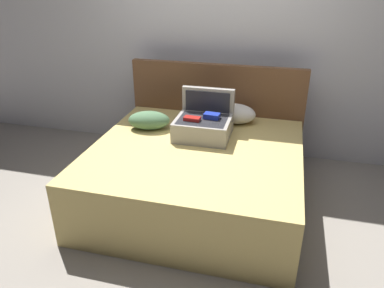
{
  "coord_description": "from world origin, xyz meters",
  "views": [
    {
      "loc": [
        0.69,
        -2.4,
        1.99
      ],
      "look_at": [
        0.0,
        0.27,
        0.66
      ],
      "focal_mm": 34.55,
      "sensor_mm": 36.0,
      "label": 1
    }
  ],
  "objects_px": {
    "hard_case_large": "(204,124)",
    "bed": "(196,176)",
    "pillow_near_headboard": "(149,120)",
    "pillow_center_head": "(235,113)"
  },
  "relations": [
    {
      "from": "hard_case_large",
      "to": "bed",
      "type": "bearing_deg",
      "value": -91.78
    },
    {
      "from": "bed",
      "to": "hard_case_large",
      "type": "bearing_deg",
      "value": 88.58
    },
    {
      "from": "bed",
      "to": "pillow_near_headboard",
      "type": "xyz_separation_m",
      "value": [
        -0.54,
        0.31,
        0.37
      ]
    },
    {
      "from": "hard_case_large",
      "to": "pillow_center_head",
      "type": "xyz_separation_m",
      "value": [
        0.24,
        0.4,
        -0.03
      ]
    },
    {
      "from": "bed",
      "to": "pillow_center_head",
      "type": "xyz_separation_m",
      "value": [
        0.24,
        0.67,
        0.38
      ]
    },
    {
      "from": "hard_case_large",
      "to": "pillow_center_head",
      "type": "distance_m",
      "value": 0.46
    },
    {
      "from": "pillow_near_headboard",
      "to": "hard_case_large",
      "type": "bearing_deg",
      "value": -3.54
    },
    {
      "from": "pillow_center_head",
      "to": "pillow_near_headboard",
      "type": "bearing_deg",
      "value": -155.26
    },
    {
      "from": "hard_case_large",
      "to": "pillow_center_head",
      "type": "bearing_deg",
      "value": 58.88
    },
    {
      "from": "bed",
      "to": "pillow_center_head",
      "type": "bearing_deg",
      "value": 70.14
    }
  ]
}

